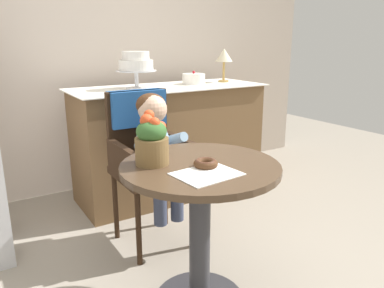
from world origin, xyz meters
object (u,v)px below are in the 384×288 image
object	(u,v)px
seated_child	(155,142)
donut_front	(206,163)
flower_vase	(152,140)
tiered_cake_stand	(136,64)
cafe_table	(200,207)
table_lamp	(224,57)
round_layer_cake	(194,79)
wicker_chair	(144,143)

from	to	relation	value
seated_child	donut_front	bearing A→B (deg)	-96.11
flower_vase	tiered_cake_stand	world-z (taller)	tiered_cake_stand
cafe_table	flower_vase	xyz separation A→B (m)	(-0.18, 0.11, 0.32)
tiered_cake_stand	table_lamp	bearing A→B (deg)	2.79
donut_front	round_layer_cake	world-z (taller)	round_layer_cake
donut_front	tiered_cake_stand	size ratio (longest dim) A/B	0.36
wicker_chair	donut_front	distance (m)	0.79
seated_child	round_layer_cake	world-z (taller)	round_layer_cake
seated_child	donut_front	size ratio (longest dim) A/B	6.79
wicker_chair	flower_vase	size ratio (longest dim) A/B	4.01
seated_child	table_lamp	xyz separation A→B (m)	(1.05, 0.77, 0.44)
cafe_table	round_layer_cake	xyz separation A→B (m)	(0.81, 1.35, 0.43)
donut_front	tiered_cake_stand	world-z (taller)	tiered_cake_stand
cafe_table	table_lamp	bearing A→B (deg)	50.26
cafe_table	wicker_chair	size ratio (longest dim) A/B	0.75
seated_child	flower_vase	size ratio (longest dim) A/B	3.05
seated_child	tiered_cake_stand	distance (m)	0.86
wicker_chair	table_lamp	world-z (taller)	table_lamp
wicker_chair	round_layer_cake	world-z (taller)	round_layer_cake
round_layer_cake	table_lamp	xyz separation A→B (m)	(0.31, -0.01, 0.17)
wicker_chair	tiered_cake_stand	bearing A→B (deg)	70.92
cafe_table	round_layer_cake	size ratio (longest dim) A/B	3.79
tiered_cake_stand	wicker_chair	bearing A→B (deg)	-110.40
tiered_cake_stand	cafe_table	bearing A→B (deg)	-101.89
cafe_table	donut_front	size ratio (longest dim) A/B	6.73
flower_vase	tiered_cake_stand	bearing A→B (deg)	68.99
seated_child	table_lamp	world-z (taller)	table_lamp
cafe_table	donut_front	bearing A→B (deg)	-95.58
seated_child	cafe_table	bearing A→B (deg)	-96.16
seated_child	donut_front	distance (m)	0.63
tiered_cake_stand	round_layer_cake	bearing A→B (deg)	5.06
tiered_cake_stand	donut_front	bearing A→B (deg)	-101.66
donut_front	tiered_cake_stand	xyz separation A→B (m)	(0.28, 1.35, 0.34)
table_lamp	donut_front	bearing A→B (deg)	-128.82
cafe_table	round_layer_cake	distance (m)	1.63
wicker_chair	cafe_table	bearing A→B (deg)	-93.53
donut_front	flower_vase	size ratio (longest dim) A/B	0.45
round_layer_cake	tiered_cake_stand	bearing A→B (deg)	-174.94
tiered_cake_stand	table_lamp	size ratio (longest dim) A/B	1.05
cafe_table	wicker_chair	bearing A→B (deg)	85.15
flower_vase	table_lamp	size ratio (longest dim) A/B	0.84
wicker_chair	flower_vase	distance (m)	0.69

